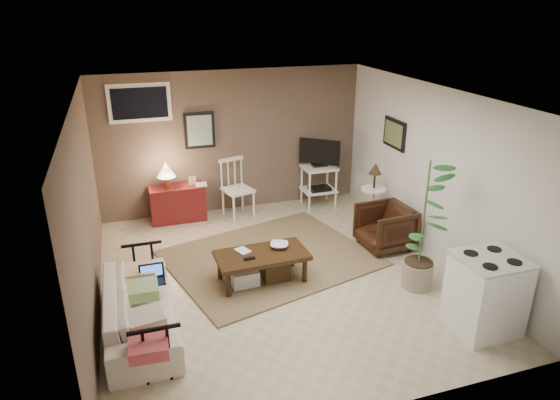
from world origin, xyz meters
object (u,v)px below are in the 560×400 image
object	(u,v)px
red_console	(177,200)
tv_stand	(319,171)
spindle_chair	(237,190)
sofa	(139,301)
side_table	(374,187)
potted_plant	(423,221)
stove	(486,294)
coffee_table	(261,265)
armchair	(385,225)

from	to	relation	value
red_console	tv_stand	size ratio (longest dim) A/B	0.85
spindle_chair	tv_stand	bearing A→B (deg)	0.08
sofa	red_console	size ratio (longest dim) A/B	1.80
sofa	spindle_chair	distance (m)	3.29
sofa	side_table	distance (m)	4.14
side_table	potted_plant	size ratio (longest dim) A/B	0.62
sofa	red_console	bearing A→B (deg)	-14.90
spindle_chair	stove	bearing A→B (deg)	-64.74
sofa	side_table	bearing A→B (deg)	-65.55
sofa	tv_stand	distance (m)	4.29
spindle_chair	side_table	size ratio (longest dim) A/B	0.93
coffee_table	armchair	xyz separation A→B (m)	(2.01, 0.39, 0.11)
potted_plant	stove	xyz separation A→B (m)	(0.20, -0.99, -0.47)
coffee_table	side_table	distance (m)	2.52
spindle_chair	tv_stand	distance (m)	1.49
coffee_table	red_console	bearing A→B (deg)	108.53
sofa	red_console	xyz separation A→B (m)	(0.77, 2.89, -0.01)
coffee_table	sofa	distance (m)	1.65
armchair	potted_plant	bearing A→B (deg)	-10.71
potted_plant	stove	distance (m)	1.12
coffee_table	sofa	xyz separation A→B (m)	(-1.55, -0.55, 0.12)
tv_stand	sofa	bearing A→B (deg)	-139.54
red_console	stove	xyz separation A→B (m)	(2.85, -4.05, 0.09)
coffee_table	potted_plant	distance (m)	2.11
stove	side_table	bearing A→B (deg)	87.34
armchair	tv_stand	bearing A→B (deg)	-174.07
spindle_chair	potted_plant	xyz separation A→B (m)	(1.65, -2.93, 0.45)
spindle_chair	side_table	xyz separation A→B (m)	(1.98, -1.06, 0.20)
armchair	red_console	bearing A→B (deg)	-128.54
red_console	armchair	distance (m)	3.40
red_console	spindle_chair	distance (m)	1.02
spindle_chair	tv_stand	world-z (taller)	tv_stand
red_console	potted_plant	distance (m)	4.08
coffee_table	side_table	size ratio (longest dim) A/B	1.12
coffee_table	potted_plant	size ratio (longest dim) A/B	0.69
spindle_chair	stove	world-z (taller)	spindle_chair
stove	armchair	bearing A→B (deg)	91.75
sofa	stove	bearing A→B (deg)	-107.63
red_console	spindle_chair	world-z (taller)	red_console
red_console	tv_stand	distance (m)	2.50
sofa	coffee_table	bearing A→B (deg)	-70.35
coffee_table	stove	xyz separation A→B (m)	(2.07, -1.71, 0.20)
potted_plant	sofa	bearing A→B (deg)	177.32
coffee_table	side_table	bearing A→B (deg)	27.65
sofa	stove	xyz separation A→B (m)	(3.62, -1.15, 0.08)
side_table	stove	bearing A→B (deg)	-92.66
side_table	potted_plant	xyz separation A→B (m)	(-0.33, -1.87, 0.26)
stove	spindle_chair	bearing A→B (deg)	115.26
spindle_chair	coffee_table	bearing A→B (deg)	-95.61
red_console	armchair	world-z (taller)	red_console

